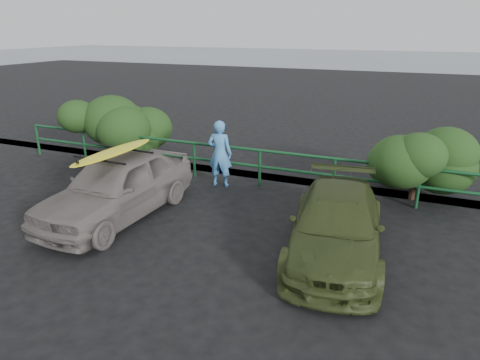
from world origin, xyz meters
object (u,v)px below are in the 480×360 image
at_px(guardrail, 226,163).
at_px(surfboard, 114,152).
at_px(olive_vehicle, 336,225).
at_px(sedan, 117,186).
at_px(man, 220,154).

bearing_deg(guardrail, surfboard, -112.39).
relative_size(guardrail, surfboard, 5.58).
distance_m(guardrail, olive_vehicle, 4.65).
xyz_separation_m(sedan, olive_vehicle, (4.89, 0.17, -0.13)).
height_order(guardrail, sedan, sedan).
height_order(olive_vehicle, man, man).
distance_m(sedan, surfboard, 0.81).
bearing_deg(man, olive_vehicle, 137.04).
bearing_deg(man, sedan, 56.95).
bearing_deg(sedan, surfboard, 92.47).
distance_m(olive_vehicle, man, 4.42).
bearing_deg(guardrail, man, -89.91).
bearing_deg(surfboard, man, 67.20).
bearing_deg(surfboard, olive_vehicle, 4.40).
xyz_separation_m(sedan, surfboard, (0.00, 0.00, 0.81)).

